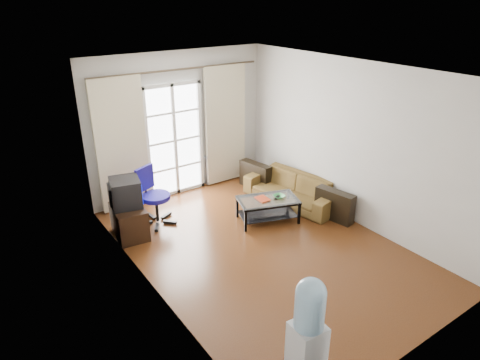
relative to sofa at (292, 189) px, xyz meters
name	(u,v)px	position (x,y,z in m)	size (l,w,h in m)	color
floor	(263,247)	(-1.40, -0.93, -0.27)	(5.20, 5.20, 0.00)	#583014
ceiling	(267,70)	(-1.40, -0.93, 2.43)	(5.20, 5.20, 0.00)	white
wall_back	(180,124)	(-1.40, 1.67, 1.08)	(3.60, 0.02, 2.70)	beige
wall_front	(430,248)	(-1.40, -3.53, 1.08)	(3.60, 0.02, 2.70)	beige
wall_left	(147,198)	(-3.20, -0.93, 1.08)	(0.02, 5.20, 2.70)	beige
wall_right	(351,143)	(0.40, -0.93, 1.08)	(0.02, 5.20, 2.70)	beige
french_door	(175,140)	(-1.55, 1.62, 0.81)	(1.16, 0.06, 2.15)	white
curtain_rod	(179,69)	(-1.40, 1.57, 2.11)	(0.04, 0.04, 3.30)	#4C3F2D
curtain_left	(121,146)	(-2.60, 1.55, 0.93)	(0.90, 0.07, 2.35)	beige
curtain_right	(225,125)	(-0.45, 1.55, 0.93)	(0.90, 0.07, 2.35)	beige
radiator	(219,167)	(-0.60, 1.57, 0.06)	(0.64, 0.12, 0.64)	#979799
sofa	(292,189)	(0.00, 0.00, 0.00)	(1.04, 1.94, 0.54)	brown
coffee_table	(268,207)	(-0.81, -0.30, -0.01)	(1.14, 0.88, 0.41)	silver
bowl	(279,197)	(-0.62, -0.36, 0.16)	(0.20, 0.20, 0.05)	green
book	(258,200)	(-0.99, -0.25, 0.15)	(0.21, 0.27, 0.02)	#B0151B
remote	(277,198)	(-0.66, -0.36, 0.15)	(0.17, 0.05, 0.02)	black
tv_stand	(129,221)	(-2.94, 0.59, -0.01)	(0.46, 0.70, 0.51)	black
crt_tv	(124,193)	(-2.94, 0.67, 0.47)	(0.57, 0.58, 0.45)	black
task_chair	(155,207)	(-2.41, 0.75, 0.02)	(0.89, 0.89, 0.99)	black
water_cooler	(307,340)	(-2.73, -3.28, 0.46)	(0.32, 0.31, 1.40)	silver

